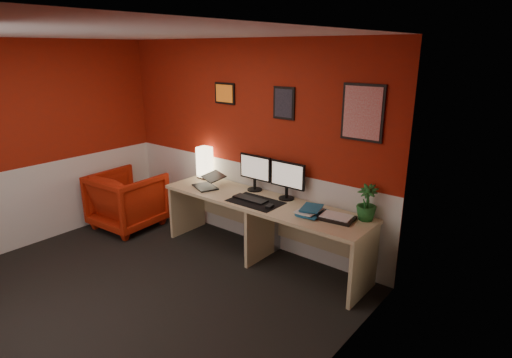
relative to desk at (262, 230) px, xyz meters
name	(u,v)px	position (x,y,z in m)	size (l,w,h in m)	color
ground	(135,294)	(-0.53, -1.41, -0.36)	(4.00, 3.50, 0.01)	black
ceiling	(110,34)	(-0.53, -1.41, 2.13)	(4.00, 3.50, 0.01)	white
wall_back	(246,144)	(-0.53, 0.34, 0.89)	(4.00, 0.01, 2.50)	#991D0B
wall_left	(26,146)	(-2.53, -1.41, 0.89)	(0.01, 3.50, 2.50)	#991D0B
wall_right	(308,234)	(1.47, -1.41, 0.89)	(0.01, 3.50, 2.50)	#991D0B
wainscot_back	(246,201)	(-0.53, 0.34, 0.14)	(4.00, 0.01, 1.00)	silver
wainscot_left	(36,204)	(-2.52, -1.41, 0.14)	(0.01, 3.50, 1.00)	silver
wainscot_right	(304,333)	(1.47, -1.41, 0.14)	(0.01, 3.50, 1.00)	silver
desk	(262,230)	(0.00, 0.00, 0.00)	(2.60, 0.65, 0.73)	#D0B685
shoji_lamp	(205,163)	(-1.13, 0.22, 0.56)	(0.16, 0.16, 0.40)	#FFE5B2
laptop	(205,179)	(-0.84, -0.08, 0.47)	(0.33, 0.23, 0.22)	black
monitor_left	(255,167)	(-0.30, 0.23, 0.66)	(0.45, 0.06, 0.58)	black
monitor_right	(287,175)	(0.18, 0.22, 0.66)	(0.45, 0.06, 0.58)	black
desk_mat	(256,202)	(-0.03, -0.08, 0.37)	(0.60, 0.38, 0.01)	black
keyboard	(250,199)	(-0.12, -0.07, 0.38)	(0.42, 0.14, 0.02)	black
mouse	(269,206)	(0.21, -0.14, 0.39)	(0.06, 0.10, 0.03)	black
book_bottom	(302,211)	(0.54, 0.00, 0.38)	(0.24, 0.32, 0.03)	#1C5C82
book_middle	(301,208)	(0.53, -0.01, 0.40)	(0.21, 0.28, 0.02)	silver
book_top	(302,207)	(0.55, -0.02, 0.43)	(0.20, 0.27, 0.03)	#1C5C82
zen_tray	(337,218)	(0.92, 0.04, 0.38)	(0.35, 0.25, 0.03)	black
potted_plant	(367,203)	(1.15, 0.22, 0.55)	(0.21, 0.21, 0.37)	#19591E
pc_tower	(263,236)	(-0.08, 0.12, -0.14)	(0.20, 0.45, 0.45)	#99999E
armchair	(128,200)	(-2.03, -0.41, 0.02)	(0.83, 0.85, 0.77)	#BB2109
art_left	(225,93)	(-0.85, 0.33, 1.49)	(0.32, 0.02, 0.26)	orange
art_center	(284,103)	(0.05, 0.33, 1.44)	(0.28, 0.02, 0.36)	black
art_right	(363,113)	(0.99, 0.33, 1.42)	(0.44, 0.02, 0.56)	red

